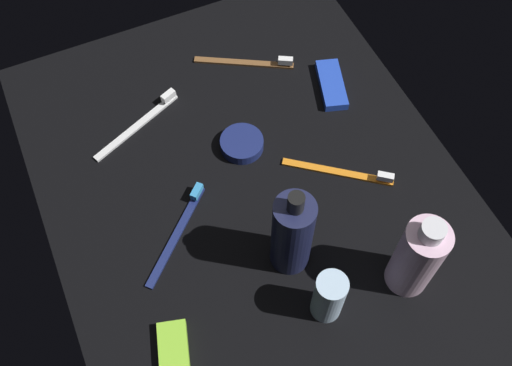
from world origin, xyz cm
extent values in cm
cube|color=black|center=(0.00, 0.00, -0.60)|extent=(84.00, 64.00, 1.20)
cylinder|color=#1A1E40|center=(12.04, 0.00, 7.73)|extent=(5.78, 5.78, 15.45)
cylinder|color=black|center=(12.04, 0.00, 16.85)|extent=(2.20, 2.20, 2.80)
cylinder|color=silver|center=(21.93, 14.01, 7.15)|extent=(6.14, 6.14, 14.30)
cylinder|color=silver|center=(21.93, 14.01, 15.40)|extent=(3.20, 3.20, 2.20)
cylinder|color=silver|center=(21.24, 1.17, 4.83)|extent=(4.33, 4.33, 9.65)
cube|color=white|center=(-19.85, -13.09, 0.45)|extent=(8.25, 17.00, 0.90)
cube|color=white|center=(-22.83, -6.21, 1.50)|extent=(2.04, 2.82, 1.20)
cube|color=navy|center=(1.94, -14.12, 0.45)|extent=(13.23, 13.92, 0.90)
cube|color=#338CCC|center=(-3.21, -8.66, 1.50)|extent=(2.58, 2.65, 1.20)
cube|color=brown|center=(-25.34, 9.04, 0.45)|extent=(9.87, 16.28, 0.90)
cube|color=white|center=(-21.66, 15.58, 1.50)|extent=(2.23, 2.81, 1.20)
cube|color=orange|center=(2.05, 13.45, 0.45)|extent=(11.84, 15.06, 0.90)
cube|color=white|center=(6.59, 19.42, 1.50)|extent=(2.45, 2.74, 1.20)
cube|color=#8CD133|center=(19.42, -20.85, 0.75)|extent=(11.10, 6.67, 1.50)
cube|color=blue|center=(-13.95, 20.84, 0.75)|extent=(11.12, 6.93, 1.50)
cylinder|color=navy|center=(-8.88, 1.46, 0.94)|extent=(7.14, 7.14, 1.87)
camera|label=1|loc=(41.73, -18.87, 81.23)|focal=41.44mm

